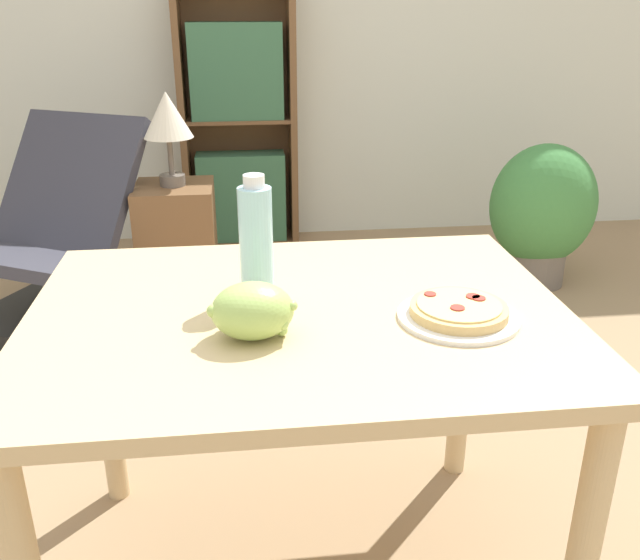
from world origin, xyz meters
name	(u,v)px	position (x,y,z in m)	size (l,w,h in m)	color
ground_plane	(282,546)	(0.00, 0.00, 0.00)	(14.00, 14.00, 0.00)	#9E7F5B
wall_back	(246,7)	(0.00, 2.62, 1.30)	(8.00, 0.05, 2.60)	silver
dining_table	(300,352)	(0.04, -0.10, 0.63)	(1.13, 0.85, 0.74)	#D1B27F
pizza_on_plate	(459,312)	(0.36, -0.19, 0.75)	(0.25, 0.25, 0.04)	white
grape_bunch	(253,311)	(-0.05, -0.22, 0.79)	(0.17, 0.12, 0.11)	#A8CC66
drink_bottle	(256,241)	(-0.04, -0.02, 0.86)	(0.07, 0.07, 0.27)	#A3DBEA
lounge_chair_near	(54,265)	(-0.88, 1.43, 0.29)	(0.86, 0.96, 0.88)	black
bookshelf	(239,130)	(-0.07, 2.47, 0.66)	(0.64, 0.26, 1.43)	brown
side_table	(178,249)	(-0.36, 1.55, 0.29)	(0.34, 0.34, 0.59)	brown
table_lamp	(167,119)	(-0.36, 1.55, 0.87)	(0.21, 0.21, 0.40)	#665B51
potted_plant_floor	(542,211)	(1.40, 1.66, 0.38)	(0.52, 0.44, 0.71)	#70665B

